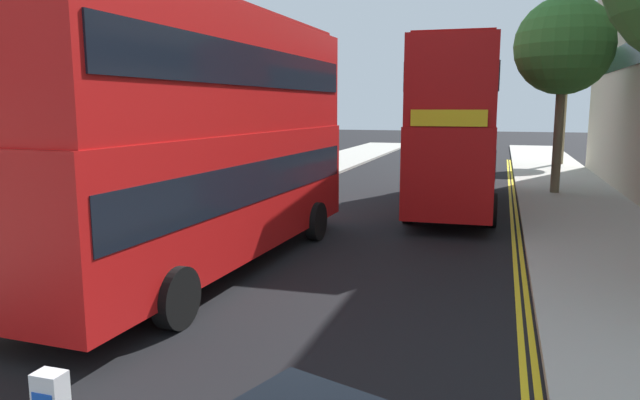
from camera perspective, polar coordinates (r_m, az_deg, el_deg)
The scene contains 8 objects.
sidewalk_right at distance 16.12m, azimuth 26.72°, elevation -4.39°, with size 4.00×80.00×0.14m, color #ADA89E.
sidewalk_left at distance 18.94m, azimuth -15.86°, elevation -1.85°, with size 4.00×80.00×0.14m, color #ADA89E.
kerb_line_outer at distance 13.97m, azimuth 19.43°, elevation -6.17°, with size 0.10×56.00×0.01m, color yellow.
kerb_line_inner at distance 13.97m, azimuth 18.77°, elevation -6.15°, with size 0.10×56.00×0.01m, color yellow.
double_decker_bus_away at distance 12.79m, azimuth -10.90°, elevation 6.56°, with size 3.05×10.88×5.64m.
double_decker_bus_oncoming at distance 21.15m, azimuth 13.38°, elevation 7.45°, with size 3.06×10.88×5.64m.
street_tree_near at distance 25.24m, azimuth 22.99°, elevation 13.79°, with size 3.80×3.80×7.71m.
street_tree_far at distance 38.14m, azimuth 23.18°, elevation 11.64°, with size 2.90×2.90×7.07m.
Camera 1 is at (3.81, 0.50, 3.58)m, focal length 32.34 mm.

